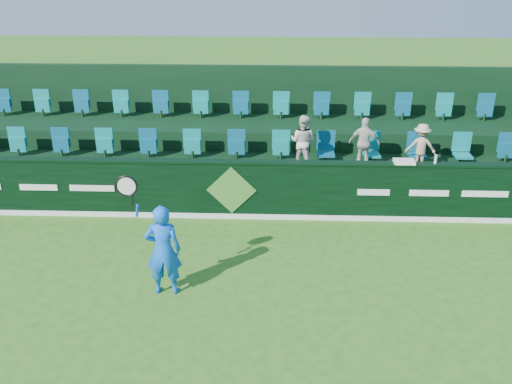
{
  "coord_description": "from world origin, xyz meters",
  "views": [
    {
      "loc": [
        0.96,
        -7.52,
        5.74
      ],
      "look_at": [
        0.58,
        2.8,
        1.15
      ],
      "focal_mm": 40.0,
      "sensor_mm": 36.0,
      "label": 1
    }
  ],
  "objects_px": {
    "towel": "(404,162)",
    "drinks_bottle": "(436,159)",
    "spectator_left": "(303,141)",
    "spectator_right": "(421,146)",
    "tennis_player": "(163,249)",
    "spectator_middle": "(364,143)"
  },
  "relations": [
    {
      "from": "tennis_player",
      "to": "spectator_left",
      "type": "bearing_deg",
      "value": 58.55
    },
    {
      "from": "spectator_left",
      "to": "spectator_middle",
      "type": "xyz_separation_m",
      "value": [
        1.43,
        0.0,
        -0.02
      ]
    },
    {
      "from": "spectator_left",
      "to": "towel",
      "type": "relative_size",
      "value": 2.86
    },
    {
      "from": "tennis_player",
      "to": "towel",
      "type": "xyz_separation_m",
      "value": [
        4.68,
        3.04,
        0.52
      ]
    },
    {
      "from": "tennis_player",
      "to": "spectator_middle",
      "type": "xyz_separation_m",
      "value": [
        3.98,
        4.16,
        0.54
      ]
    },
    {
      "from": "spectator_left",
      "to": "spectator_right",
      "type": "bearing_deg",
      "value": -155.94
    },
    {
      "from": "tennis_player",
      "to": "spectator_right",
      "type": "bearing_deg",
      "value": 38.19
    },
    {
      "from": "spectator_right",
      "to": "drinks_bottle",
      "type": "height_order",
      "value": "spectator_right"
    },
    {
      "from": "towel",
      "to": "drinks_bottle",
      "type": "bearing_deg",
      "value": 0.0
    },
    {
      "from": "tennis_player",
      "to": "towel",
      "type": "height_order",
      "value": "tennis_player"
    },
    {
      "from": "tennis_player",
      "to": "spectator_right",
      "type": "xyz_separation_m",
      "value": [
        5.29,
        4.16,
        0.48
      ]
    },
    {
      "from": "spectator_middle",
      "to": "spectator_right",
      "type": "height_order",
      "value": "spectator_middle"
    },
    {
      "from": "spectator_middle",
      "to": "drinks_bottle",
      "type": "xyz_separation_m",
      "value": [
        1.36,
        -1.12,
        0.04
      ]
    },
    {
      "from": "spectator_left",
      "to": "spectator_middle",
      "type": "distance_m",
      "value": 1.43
    },
    {
      "from": "tennis_player",
      "to": "towel",
      "type": "distance_m",
      "value": 5.6
    },
    {
      "from": "tennis_player",
      "to": "towel",
      "type": "bearing_deg",
      "value": 33.04
    },
    {
      "from": "spectator_left",
      "to": "spectator_right",
      "type": "distance_m",
      "value": 2.75
    },
    {
      "from": "spectator_left",
      "to": "towel",
      "type": "height_order",
      "value": "spectator_left"
    },
    {
      "from": "drinks_bottle",
      "to": "spectator_middle",
      "type": "bearing_deg",
      "value": 140.51
    },
    {
      "from": "tennis_player",
      "to": "drinks_bottle",
      "type": "height_order",
      "value": "tennis_player"
    },
    {
      "from": "spectator_left",
      "to": "towel",
      "type": "distance_m",
      "value": 2.41
    },
    {
      "from": "drinks_bottle",
      "to": "spectator_right",
      "type": "bearing_deg",
      "value": 92.34
    }
  ]
}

